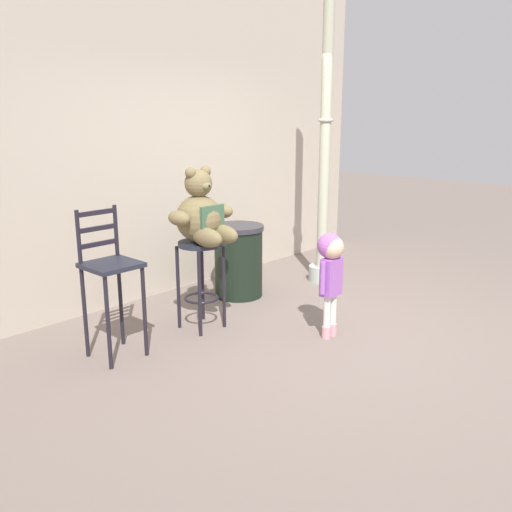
{
  "coord_description": "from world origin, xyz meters",
  "views": [
    {
      "loc": [
        -3.71,
        -2.45,
        1.88
      ],
      "look_at": [
        -0.32,
        0.7,
        0.68
      ],
      "focal_mm": 38.36,
      "sensor_mm": 36.0,
      "label": 1
    }
  ],
  "objects": [
    {
      "name": "ground_plane",
      "position": [
        0.0,
        0.0,
        0.0
      ],
      "size": [
        24.0,
        24.0,
        0.0
      ],
      "primitive_type": "plane",
      "color": "#73645D"
    },
    {
      "name": "building_wall",
      "position": [
        0.0,
        2.3,
        1.71
      ],
      "size": [
        6.1,
        0.3,
        3.42
      ],
      "primitive_type": "cube",
      "color": "#B5A895",
      "rests_on": "ground_plane"
    },
    {
      "name": "bar_stool_with_teddy",
      "position": [
        -0.63,
        1.09,
        0.57
      ],
      "size": [
        0.39,
        0.39,
        0.8
      ],
      "color": "#1F212D",
      "rests_on": "ground_plane"
    },
    {
      "name": "teddy_bear",
      "position": [
        -0.63,
        1.05,
        1.04
      ],
      "size": [
        0.64,
        0.57,
        0.65
      ],
      "color": "brown",
      "rests_on": "bar_stool_with_teddy"
    },
    {
      "name": "child_walking",
      "position": [
        -0.02,
        0.12,
        0.67
      ],
      "size": [
        0.29,
        0.23,
        0.92
      ],
      "rotation": [
        0.0,
        0.0,
        -1.92
      ],
      "color": "pink",
      "rests_on": "ground_plane"
    },
    {
      "name": "trash_bin",
      "position": [
        0.25,
        1.48,
        0.39
      ],
      "size": [
        0.53,
        0.53,
        0.77
      ],
      "color": "black",
      "rests_on": "ground_plane"
    },
    {
      "name": "lamppost",
      "position": [
        1.28,
        1.15,
        1.28
      ],
      "size": [
        0.28,
        0.28,
        3.16
      ],
      "color": "#A5AEA7",
      "rests_on": "ground_plane"
    },
    {
      "name": "bar_chair_empty",
      "position": [
        -1.5,
        1.16,
        0.68
      ],
      "size": [
        0.39,
        0.39,
        1.19
      ],
      "color": "#1F212D",
      "rests_on": "ground_plane"
    }
  ]
}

